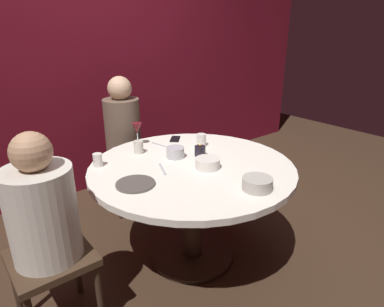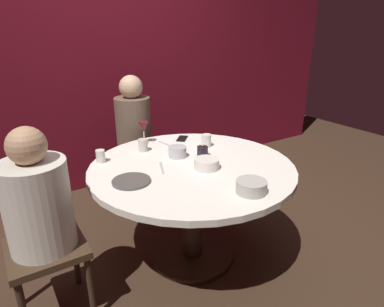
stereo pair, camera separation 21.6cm
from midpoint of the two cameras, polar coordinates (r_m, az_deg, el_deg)
The scene contains 17 objects.
ground_plane at distance 2.57m, azimuth -2.52°, elevation -17.13°, with size 8.00×8.00×0.00m, color #382619.
back_wall at distance 3.42m, azimuth -19.27°, elevation 15.22°, with size 6.00×0.10×2.60m, color maroon.
dining_table at distance 2.25m, azimuth -2.76°, elevation -5.45°, with size 1.35×1.35×0.73m.
seated_diner_left at distance 1.87m, azimuth -27.35°, elevation -9.54°, with size 0.40×0.40×1.14m.
seated_diner_back at distance 2.97m, azimuth -13.85°, elevation 3.93°, with size 0.40×0.40×1.20m.
candle_holder at distance 2.33m, azimuth -1.27°, elevation 0.41°, with size 0.08×0.08×0.09m.
wine_glass at distance 2.56m, azimuth -11.82°, elevation 4.09°, with size 0.08×0.08×0.18m.
dinner_plate at distance 1.96m, azimuth -12.83°, elevation -5.19°, with size 0.23×0.23×0.01m, color #4C4742.
cell_phone at distance 2.68m, azimuth -5.23°, elevation 2.46°, with size 0.07×0.14×0.01m, color black.
bowl_serving_large at distance 2.31m, azimuth -5.57°, elevation 0.14°, with size 0.13×0.13×0.07m, color #B7B7BC.
bowl_salad_center at distance 1.87m, azimuth 7.93°, elevation -5.23°, with size 0.17×0.17×0.07m, color #B2ADA3.
bowl_small_white at distance 2.13m, azimuth -0.21°, elevation -1.73°, with size 0.16×0.16×0.07m, color silver.
cup_near_candle at distance 2.27m, azimuth -18.54°, elevation -1.12°, with size 0.06×0.06×0.09m, color silver.
cup_by_left_diner at distance 2.42m, azimuth -11.69°, elevation 1.05°, with size 0.07×0.07×0.09m, color beige.
cup_by_right_diner at distance 2.51m, azimuth -0.87°, elevation 2.28°, with size 0.07×0.07×0.09m, color silver.
fork_near_plate at distance 2.14m, azimuth -8.00°, elevation -2.72°, with size 0.02×0.18×0.01m, color #B7B7BC.
knife_near_plate at distance 2.56m, azimuth -7.86°, elevation 1.36°, with size 0.02×0.18×0.01m, color #B7B7BC.
Camera 1 is at (-1.26, -1.57, 1.59)m, focal length 31.05 mm.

